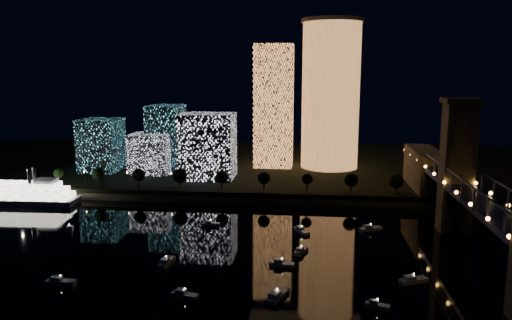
# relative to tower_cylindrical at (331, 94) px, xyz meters

# --- Properties ---
(ground) EXTENTS (520.00, 520.00, 0.00)m
(ground) POSITION_rel_tower_cylindrical_xyz_m (-22.18, -146.39, -46.35)
(ground) COLOR black
(ground) RESTS_ON ground
(far_bank) EXTENTS (420.00, 160.00, 5.00)m
(far_bank) POSITION_rel_tower_cylindrical_xyz_m (-22.18, 13.61, -43.85)
(far_bank) COLOR black
(far_bank) RESTS_ON ground
(seawall) EXTENTS (420.00, 6.00, 3.00)m
(seawall) POSITION_rel_tower_cylindrical_xyz_m (-22.18, -64.39, -44.85)
(seawall) COLOR #6B5E4C
(seawall) RESTS_ON ground
(tower_cylindrical) EXTENTS (34.00, 34.00, 82.44)m
(tower_cylindrical) POSITION_rel_tower_cylindrical_xyz_m (0.00, 0.00, 0.00)
(tower_cylindrical) COLOR #E9904A
(tower_cylindrical) RESTS_ON far_bank
(tower_rectangular) EXTENTS (21.71, 21.71, 69.09)m
(tower_rectangular) POSITION_rel_tower_cylindrical_xyz_m (-31.90, 1.55, -6.80)
(tower_rectangular) COLOR #E9904A
(tower_rectangular) RESTS_ON far_bank
(midrise_blocks) EXTENTS (85.81, 43.80, 35.61)m
(midrise_blocks) POSITION_rel_tower_cylindrical_xyz_m (-89.73, -25.30, -25.92)
(midrise_blocks) COLOR white
(midrise_blocks) RESTS_ON far_bank
(truss_bridge) EXTENTS (13.00, 266.00, 50.00)m
(truss_bridge) POSITION_rel_tower_cylindrical_xyz_m (42.82, -142.67, -30.10)
(truss_bridge) COLOR navy
(truss_bridge) RESTS_ON ground
(riverboat) EXTENTS (56.48, 13.71, 16.90)m
(riverboat) POSITION_rel_tower_cylindrical_xyz_m (-144.63, -76.46, -42.01)
(riverboat) COLOR silver
(riverboat) RESTS_ON ground
(motorboats) EXTENTS (126.21, 68.67, 2.78)m
(motorboats) POSITION_rel_tower_cylindrical_xyz_m (-28.26, -134.63, -45.53)
(motorboats) COLOR silver
(motorboats) RESTS_ON ground
(esplanade_trees) EXTENTS (165.90, 6.88, 8.94)m
(esplanade_trees) POSITION_rel_tower_cylindrical_xyz_m (-47.81, -58.39, -35.88)
(esplanade_trees) COLOR black
(esplanade_trees) RESTS_ON far_bank
(street_lamps) EXTENTS (132.70, 0.70, 5.65)m
(street_lamps) POSITION_rel_tower_cylindrical_xyz_m (-56.18, -52.39, -37.32)
(street_lamps) COLOR black
(street_lamps) RESTS_ON far_bank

